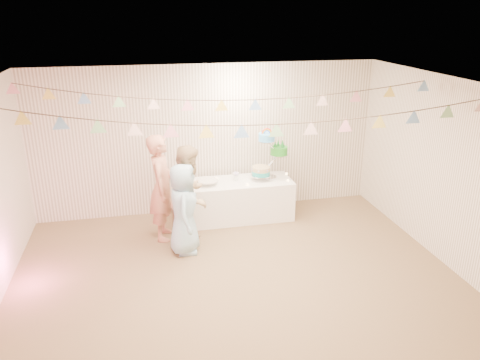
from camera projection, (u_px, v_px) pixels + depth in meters
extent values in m
plane|color=brown|center=(238.00, 281.00, 6.29)|extent=(6.00, 6.00, 0.00)
plane|color=silver|center=(238.00, 87.00, 5.40)|extent=(6.00, 6.00, 0.00)
plane|color=white|center=(208.00, 140.00, 8.14)|extent=(6.00, 6.00, 0.00)
plane|color=white|center=(307.00, 310.00, 3.55)|extent=(6.00, 6.00, 0.00)
plane|color=white|center=(450.00, 174.00, 6.44)|extent=(5.00, 5.00, 0.00)
cube|color=white|center=(239.00, 200.00, 8.09)|extent=(1.82, 0.73, 0.68)
cylinder|color=white|center=(207.00, 180.00, 7.79)|extent=(0.37, 0.37, 0.02)
imported|color=tan|center=(162.00, 188.00, 7.23)|extent=(0.52, 0.68, 1.69)
imported|color=tan|center=(190.00, 196.00, 7.04)|extent=(0.90, 0.96, 1.59)
imported|color=#9BC5DC|center=(184.00, 209.00, 6.84)|extent=(0.51, 0.72, 1.38)
cylinder|color=#FFD88C|center=(193.00, 187.00, 7.67)|extent=(0.04, 0.04, 0.03)
cylinder|color=#FFD88C|center=(217.00, 178.00, 8.06)|extent=(0.04, 0.04, 0.03)
cylinder|color=#FFD88C|center=(247.00, 184.00, 7.79)|extent=(0.04, 0.04, 0.03)
cylinder|color=#FFD88C|center=(255.00, 175.00, 8.24)|extent=(0.04, 0.04, 0.03)
cylinder|color=#FFD88C|center=(288.00, 180.00, 7.97)|extent=(0.04, 0.04, 0.03)
cylinder|color=#FFD88C|center=(287.00, 174.00, 8.28)|extent=(0.04, 0.04, 0.03)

